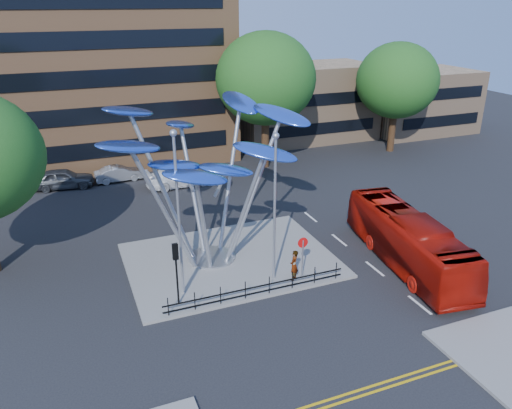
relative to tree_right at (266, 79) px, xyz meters
name	(u,v)px	position (x,y,z in m)	size (l,w,h in m)	color
ground	(288,311)	(-8.00, -22.00, -8.04)	(120.00, 120.00, 0.00)	black
traffic_island	(230,260)	(-9.00, -16.00, -7.96)	(12.00, 9.00, 0.15)	slate
double_yellow_near	(353,392)	(-8.00, -28.00, -8.03)	(40.00, 0.12, 0.01)	gold
double_yellow_far	(357,397)	(-8.00, -28.30, -8.03)	(40.00, 0.12, 0.01)	gold
low_building_near	(304,102)	(8.00, 8.00, -4.04)	(15.00, 8.00, 8.00)	tan
low_building_far	(419,101)	(22.00, 6.00, -4.54)	(12.00, 8.00, 7.00)	tan
tree_right	(266,79)	(0.00, 0.00, 0.00)	(8.80, 8.80, 12.11)	black
tree_far	(397,81)	(14.00, 0.00, -0.93)	(8.00, 8.00, 10.81)	black
leaf_sculpture	(206,149)	(-10.07, -15.32, -1.16)	(12.72, 9.54, 9.51)	#9EA0A5
street_lamp_left	(178,201)	(-12.50, -18.50, -2.68)	(0.36, 0.36, 8.80)	#9EA0A5
street_lamp_right	(275,196)	(-7.50, -19.00, -2.94)	(0.36, 0.36, 8.30)	#9EA0A5
traffic_light_island	(176,261)	(-13.00, -19.50, -5.42)	(0.28, 0.18, 3.42)	black
no_entry_sign_island	(303,251)	(-6.00, -19.48, -6.22)	(0.60, 0.10, 2.45)	#9EA0A5
pedestrian_railing_front	(257,289)	(-9.00, -20.30, -7.48)	(10.00, 0.06, 1.00)	black
red_bus	(407,240)	(0.50, -20.12, -6.49)	(2.60, 11.11, 3.09)	#A11007
pedestrian	(294,265)	(-6.51, -19.50, -7.01)	(0.64, 0.42, 1.76)	gray
parked_car_left	(63,179)	(-17.69, 0.92, -7.21)	(1.95, 4.84, 1.65)	#42454A
parked_car_mid	(119,174)	(-13.19, 1.00, -7.37)	(1.40, 4.02, 1.32)	#A5A8AC
parked_car_right	(179,177)	(-8.69, -2.11, -7.24)	(2.23, 5.49, 1.59)	white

